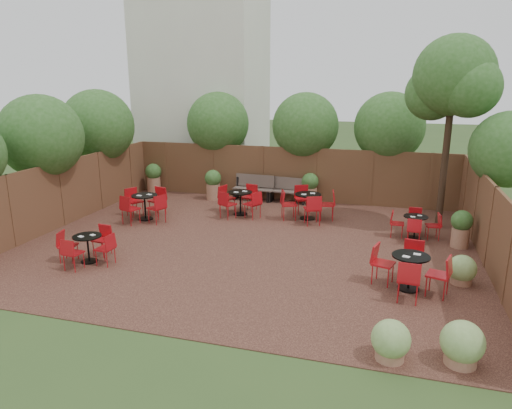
# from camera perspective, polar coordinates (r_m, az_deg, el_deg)

# --- Properties ---
(ground) EXTENTS (80.00, 80.00, 0.00)m
(ground) POSITION_cam_1_polar(r_m,az_deg,el_deg) (12.85, -0.88, -4.85)
(ground) COLOR #354F23
(ground) RESTS_ON ground
(courtyard_paving) EXTENTS (12.00, 10.00, 0.02)m
(courtyard_paving) POSITION_cam_1_polar(r_m,az_deg,el_deg) (12.84, -0.88, -4.81)
(courtyard_paving) COLOR #331B14
(courtyard_paving) RESTS_ON ground
(fence_back) EXTENTS (12.00, 0.08, 2.00)m
(fence_back) POSITION_cam_1_polar(r_m,az_deg,el_deg) (17.25, 3.96, 3.77)
(fence_back) COLOR #53381F
(fence_back) RESTS_ON ground
(fence_left) EXTENTS (0.08, 10.00, 2.00)m
(fence_left) POSITION_cam_1_polar(r_m,az_deg,el_deg) (15.35, -22.85, 1.17)
(fence_left) COLOR #53381F
(fence_left) RESTS_ON ground
(fence_right) EXTENTS (0.08, 10.00, 2.00)m
(fence_right) POSITION_cam_1_polar(r_m,az_deg,el_deg) (12.28, 26.99, -2.59)
(fence_right) COLOR #53381F
(fence_right) RESTS_ON ground
(neighbour_building) EXTENTS (5.00, 4.00, 8.00)m
(neighbour_building) POSITION_cam_1_polar(r_m,az_deg,el_deg) (21.14, -6.44, 13.98)
(neighbour_building) COLOR beige
(neighbour_building) RESTS_ON ground
(overhang_foliage) EXTENTS (15.52, 10.52, 2.60)m
(overhang_foliage) POSITION_cam_1_polar(r_m,az_deg,el_deg) (15.93, -4.55, 9.08)
(overhang_foliage) COLOR #29541B
(overhang_foliage) RESTS_ON ground
(courtyard_tree) EXTENTS (2.52, 2.42, 5.63)m
(courtyard_tree) POSITION_cam_1_polar(r_m,az_deg,el_deg) (14.64, 23.12, 13.68)
(courtyard_tree) COLOR black
(courtyard_tree) RESTS_ON courtyard_paving
(park_bench_left) EXTENTS (1.55, 0.60, 0.94)m
(park_bench_left) POSITION_cam_1_polar(r_m,az_deg,el_deg) (17.30, -0.24, 2.15)
(park_bench_left) COLOR brown
(park_bench_left) RESTS_ON courtyard_paving
(park_bench_right) EXTENTS (1.51, 0.63, 0.91)m
(park_bench_right) POSITION_cam_1_polar(r_m,az_deg,el_deg) (16.99, 3.89, 1.81)
(park_bench_right) COLOR brown
(park_bench_right) RESTS_ON courtyard_paving
(bistro_tables) EXTENTS (9.81, 6.73, 0.96)m
(bistro_tables) POSITION_cam_1_polar(r_m,az_deg,el_deg) (13.47, 0.57, -1.78)
(bistro_tables) COLOR black
(bistro_tables) RESTS_ON courtyard_paving
(planters) EXTENTS (11.56, 4.01, 1.15)m
(planters) POSITION_cam_1_polar(r_m,az_deg,el_deg) (16.53, 0.02, 1.95)
(planters) COLOR #94644A
(planters) RESTS_ON courtyard_paving
(low_shrubs) EXTENTS (2.11, 4.04, 0.73)m
(low_shrubs) POSITION_cam_1_polar(r_m,az_deg,el_deg) (8.99, 21.90, -12.74)
(low_shrubs) COLOR #94644A
(low_shrubs) RESTS_ON courtyard_paving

